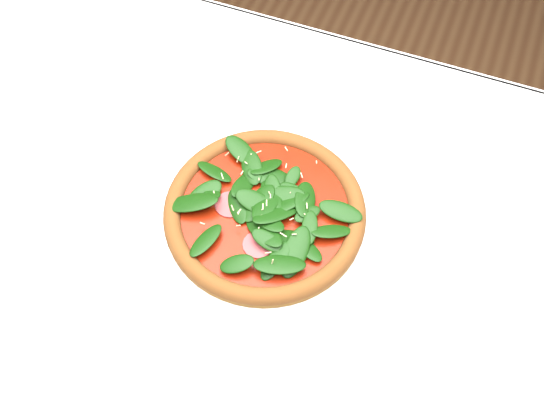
% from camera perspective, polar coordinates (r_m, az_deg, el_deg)
% --- Properties ---
extents(ground, '(6.00, 6.00, 0.00)m').
position_cam_1_polar(ground, '(1.53, -1.29, -16.12)').
color(ground, brown).
rests_on(ground, ground).
extents(dining_table, '(1.21, 0.81, 0.75)m').
position_cam_1_polar(dining_table, '(0.93, -2.06, -5.00)').
color(dining_table, white).
rests_on(dining_table, ground).
extents(plate, '(0.32, 0.32, 0.01)m').
position_cam_1_polar(plate, '(0.84, -0.68, -1.20)').
color(plate, white).
rests_on(plate, dining_table).
extents(pizza, '(0.36, 0.36, 0.04)m').
position_cam_1_polar(pizza, '(0.82, -0.69, -0.54)').
color(pizza, '#906022').
rests_on(pizza, plate).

